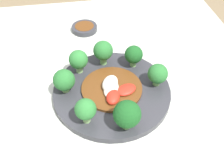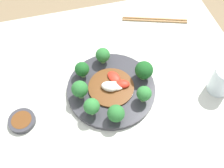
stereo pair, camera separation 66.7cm
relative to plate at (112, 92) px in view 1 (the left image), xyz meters
The scene contains 10 objects.
plate is the anchor object (origin of this frame).
broccoli_south 0.11m from the plate, 98.78° to the right, with size 0.05×0.05×0.06m.
broccoli_east 0.11m from the plate, ahead, with size 0.06×0.06×0.07m.
broccoli_north 0.11m from the plate, 91.63° to the left, with size 0.05×0.05×0.06m.
broccoli_west 0.11m from the plate, behind, with size 0.05×0.05×0.06m.
broccoli_southwest 0.11m from the plate, 138.03° to the right, with size 0.05×0.05×0.06m.
broccoli_southeast 0.11m from the plate, 40.21° to the right, with size 0.04×0.04×0.06m.
broccoli_northwest 0.11m from the plate, 139.34° to the left, with size 0.04×0.04×0.06m.
stirfry_center 0.02m from the plate, 20.25° to the left, with size 0.14×0.14×0.03m.
sauce_dish 0.28m from the plate, behind, with size 0.08×0.08×0.02m.
Camera 1 is at (0.41, -0.03, 1.18)m, focal length 42.00 mm.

